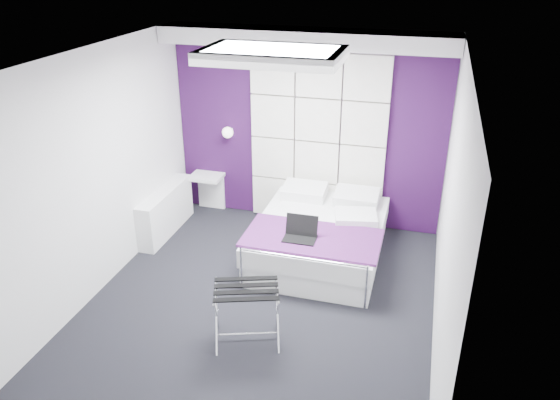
# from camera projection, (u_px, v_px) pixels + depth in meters

# --- Properties ---
(floor) EXTENTS (4.40, 4.40, 0.00)m
(floor) POSITION_uv_depth(u_px,v_px,m) (258.00, 308.00, 5.79)
(floor) COLOR black
(floor) RESTS_ON ground
(ceiling) EXTENTS (4.40, 4.40, 0.00)m
(ceiling) POSITION_uv_depth(u_px,v_px,m) (252.00, 60.00, 4.68)
(ceiling) COLOR white
(ceiling) RESTS_ON wall_back
(wall_back) EXTENTS (3.60, 0.00, 3.60)m
(wall_back) POSITION_uv_depth(u_px,v_px,m) (307.00, 129.00, 7.15)
(wall_back) COLOR silver
(wall_back) RESTS_ON floor
(wall_left) EXTENTS (0.00, 4.40, 4.40)m
(wall_left) POSITION_uv_depth(u_px,v_px,m) (91.00, 178.00, 5.67)
(wall_left) COLOR silver
(wall_left) RESTS_ON floor
(wall_right) EXTENTS (0.00, 4.40, 4.40)m
(wall_right) POSITION_uv_depth(u_px,v_px,m) (450.00, 221.00, 4.79)
(wall_right) COLOR silver
(wall_right) RESTS_ON floor
(accent_wall) EXTENTS (3.58, 0.02, 2.58)m
(accent_wall) POSITION_uv_depth(u_px,v_px,m) (307.00, 130.00, 7.14)
(accent_wall) COLOR #2E0D39
(accent_wall) RESTS_ON wall_back
(soffit) EXTENTS (3.58, 0.50, 0.20)m
(soffit) POSITION_uv_depth(u_px,v_px,m) (305.00, 38.00, 6.42)
(soffit) COLOR white
(soffit) RESTS_ON wall_back
(headboard) EXTENTS (1.80, 0.08, 2.30)m
(headboard) POSITION_uv_depth(u_px,v_px,m) (317.00, 141.00, 7.11)
(headboard) COLOR silver
(headboard) RESTS_ON wall_back
(skylight) EXTENTS (1.36, 0.86, 0.12)m
(skylight) POSITION_uv_depth(u_px,v_px,m) (272.00, 54.00, 5.22)
(skylight) COLOR white
(skylight) RESTS_ON ceiling
(wall_lamp) EXTENTS (0.15, 0.15, 0.15)m
(wall_lamp) POSITION_uv_depth(u_px,v_px,m) (229.00, 132.00, 7.32)
(wall_lamp) COLOR white
(wall_lamp) RESTS_ON wall_back
(radiator) EXTENTS (0.22, 1.20, 0.60)m
(radiator) POSITION_uv_depth(u_px,v_px,m) (166.00, 211.00, 7.20)
(radiator) COLOR white
(radiator) RESTS_ON floor
(bed) EXTENTS (1.53, 1.84, 0.65)m
(bed) POSITION_uv_depth(u_px,v_px,m) (320.00, 237.00, 6.63)
(bed) COLOR white
(bed) RESTS_ON floor
(nightstand) EXTENTS (0.44, 0.34, 0.05)m
(nightstand) POSITION_uv_depth(u_px,v_px,m) (207.00, 177.00, 7.66)
(nightstand) COLOR white
(nightstand) RESTS_ON wall_back
(luggage_rack) EXTENTS (0.60, 0.45, 0.60)m
(luggage_rack) POSITION_uv_depth(u_px,v_px,m) (247.00, 314.00, 5.21)
(luggage_rack) COLOR silver
(luggage_rack) RESTS_ON floor
(laptop) EXTENTS (0.36, 0.26, 0.26)m
(laptop) POSITION_uv_depth(u_px,v_px,m) (301.00, 233.00, 6.09)
(laptop) COLOR black
(laptop) RESTS_ON bed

